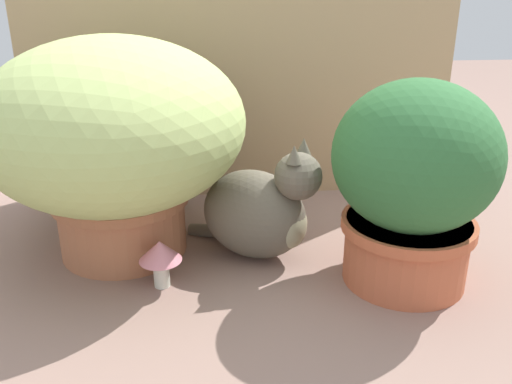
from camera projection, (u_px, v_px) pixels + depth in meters
name	position (u px, v px, depth m)	size (l,w,h in m)	color
ground_plane	(217.00, 280.00, 1.27)	(6.00, 6.00, 0.00)	#8C6E62
cardboard_backdrop	(241.00, 47.00, 1.60)	(1.26, 0.03, 0.90)	tan
grass_planter	(114.00, 134.00, 1.29)	(0.62, 0.62, 0.53)	#B36C48
leafy_planter	(413.00, 179.00, 1.18)	(0.35, 0.35, 0.46)	#C1603E
cat	(260.00, 211.00, 1.33)	(0.34, 0.29, 0.32)	#61594A
mushroom_ornament_pink	(160.00, 254.00, 1.22)	(0.10, 0.10, 0.11)	silver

